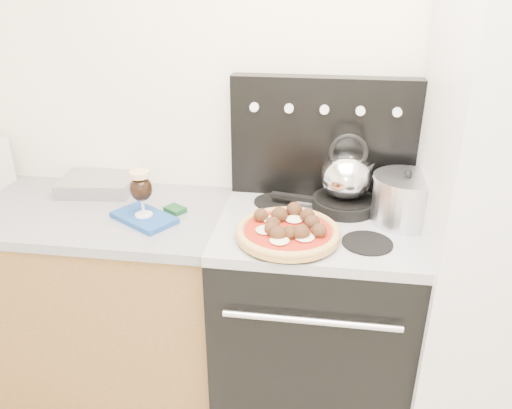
% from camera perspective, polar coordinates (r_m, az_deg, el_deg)
% --- Properties ---
extents(room_shell, '(3.52, 3.01, 2.52)m').
position_cam_1_polar(room_shell, '(1.01, 1.85, -7.38)').
color(room_shell, beige).
rests_on(room_shell, ground).
extents(base_cabinet, '(1.45, 0.60, 0.86)m').
position_cam_1_polar(base_cabinet, '(2.49, -20.38, -10.00)').
color(base_cabinet, brown).
rests_on(base_cabinet, ground).
extents(countertop, '(1.48, 0.63, 0.04)m').
position_cam_1_polar(countertop, '(2.27, -22.05, -0.60)').
color(countertop, gray).
rests_on(countertop, base_cabinet).
extents(stove_body, '(0.76, 0.65, 0.88)m').
position_cam_1_polar(stove_body, '(2.20, 6.38, -13.16)').
color(stove_body, black).
rests_on(stove_body, ground).
extents(cooktop, '(0.76, 0.65, 0.04)m').
position_cam_1_polar(cooktop, '(1.95, 7.02, -2.45)').
color(cooktop, '#ADADB2').
rests_on(cooktop, stove_body).
extents(backguard, '(0.76, 0.08, 0.50)m').
position_cam_1_polar(backguard, '(2.10, 7.64, 7.57)').
color(backguard, black).
rests_on(backguard, cooktop).
extents(foil_sheet, '(0.34, 0.26, 0.06)m').
position_cam_1_polar(foil_sheet, '(2.34, -17.64, 2.22)').
color(foil_sheet, silver).
rests_on(foil_sheet, countertop).
extents(oven_mitt, '(0.30, 0.26, 0.02)m').
position_cam_1_polar(oven_mitt, '(2.02, -12.67, -1.48)').
color(oven_mitt, '#1C4793').
rests_on(oven_mitt, countertop).
extents(beer_glass, '(0.10, 0.10, 0.19)m').
position_cam_1_polar(beer_glass, '(1.98, -12.95, 1.25)').
color(beer_glass, black).
rests_on(beer_glass, oven_mitt).
extents(pizza_pan, '(0.39, 0.39, 0.01)m').
position_cam_1_polar(pizza_pan, '(1.80, 3.64, -3.82)').
color(pizza_pan, black).
rests_on(pizza_pan, cooktop).
extents(pizza, '(0.38, 0.38, 0.05)m').
position_cam_1_polar(pizza, '(1.78, 3.66, -2.93)').
color(pizza, '#E1AB59').
rests_on(pizza, pizza_pan).
extents(skillet, '(0.30, 0.30, 0.05)m').
position_cam_1_polar(skillet, '(2.05, 10.05, 0.11)').
color(skillet, black).
rests_on(skillet, cooktop).
extents(tea_kettle, '(0.23, 0.23, 0.22)m').
position_cam_1_polar(tea_kettle, '(1.99, 10.34, 3.64)').
color(tea_kettle, silver).
rests_on(tea_kettle, skillet).
extents(stock_pot, '(0.31, 0.31, 0.18)m').
position_cam_1_polar(stock_pot, '(1.97, 16.60, 0.42)').
color(stock_pot, silver).
rests_on(stock_pot, cooktop).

